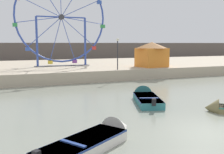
% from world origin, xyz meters
% --- Properties ---
extents(ground_plane, '(240.00, 240.00, 0.00)m').
position_xyz_m(ground_plane, '(0.00, 0.00, 0.00)').
color(ground_plane, gray).
extents(quay_promenade, '(110.00, 22.65, 1.26)m').
position_xyz_m(quay_promenade, '(0.00, 28.73, 0.63)').
color(quay_promenade, '#B7A88E').
rests_on(quay_promenade, ground_plane).
extents(distant_town_skyline, '(140.00, 3.00, 4.40)m').
position_xyz_m(distant_town_skyline, '(0.00, 49.03, 2.20)').
color(distant_town_skyline, '#564C47').
rests_on(distant_town_skyline, ground_plane).
extents(motorboat_teal_painted, '(3.17, 5.43, 1.48)m').
position_xyz_m(motorboat_teal_painted, '(0.53, 7.51, 0.26)').
color(motorboat_teal_painted, teal).
rests_on(motorboat_teal_painted, ground_plane).
extents(motorboat_white_red_stripe, '(5.32, 4.09, 1.40)m').
position_xyz_m(motorboat_white_red_stripe, '(-5.58, 0.63, 0.26)').
color(motorboat_white_red_stripe, silver).
rests_on(motorboat_white_red_stripe, ground_plane).
extents(ferris_wheel_blue_frame, '(12.13, 1.20, 12.41)m').
position_xyz_m(ferris_wheel_blue_frame, '(-1.95, 25.66, 7.49)').
color(ferris_wheel_blue_frame, '#334CA8').
rests_on(ferris_wheel_blue_frame, quay_promenade).
extents(carnival_booth_orange_canopy, '(3.91, 3.73, 3.19)m').
position_xyz_m(carnival_booth_orange_canopy, '(8.45, 19.99, 2.92)').
color(carnival_booth_orange_canopy, orange).
rests_on(carnival_booth_orange_canopy, quay_promenade).
extents(promenade_lamp_near, '(0.32, 0.32, 3.61)m').
position_xyz_m(promenade_lamp_near, '(2.90, 18.20, 3.65)').
color(promenade_lamp_near, '#2D2D33').
rests_on(promenade_lamp_near, quay_promenade).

